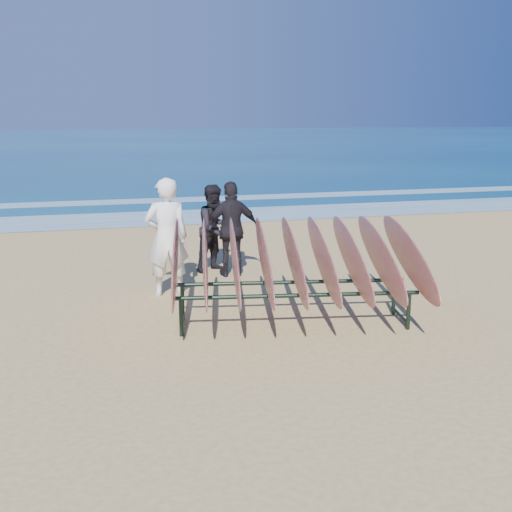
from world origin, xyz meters
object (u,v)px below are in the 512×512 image
at_px(person_white, 167,237).
at_px(person_dark_b, 232,229).
at_px(person_dark_a, 215,228).
at_px(surfboard_rack, 294,259).

xyz_separation_m(person_white, person_dark_b, (1.24, 0.93, -0.09)).
relative_size(person_white, person_dark_a, 1.18).
relative_size(surfboard_rack, person_dark_b, 2.17).
bearing_deg(person_dark_b, surfboard_rack, 91.61).
xyz_separation_m(person_dark_a, person_dark_b, (0.21, -0.43, 0.05)).
bearing_deg(surfboard_rack, person_dark_a, 107.07).
bearing_deg(surfboard_rack, person_dark_b, 103.83).
bearing_deg(person_dark_b, person_white, 34.47).
xyz_separation_m(surfboard_rack, person_dark_a, (-0.41, 3.22, -0.12)).
bearing_deg(person_dark_a, surfboard_rack, -111.00).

